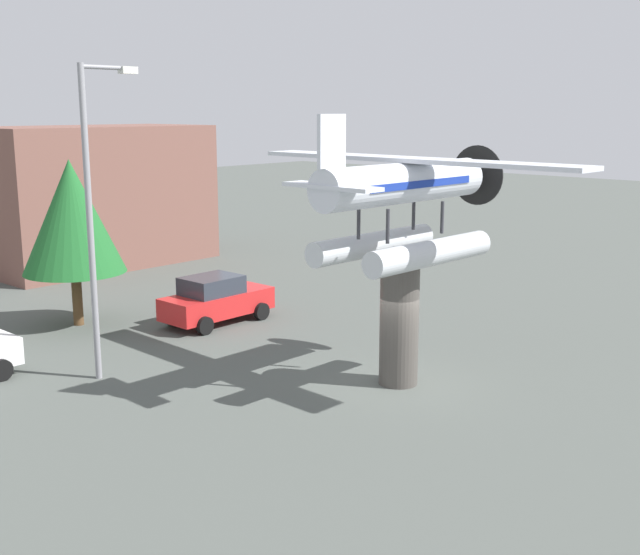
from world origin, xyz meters
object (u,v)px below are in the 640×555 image
car_mid_red (216,299)px  tree_east (72,217)px  floatplane_monument (405,200)px  streetlight_primary (94,203)px  storefront_building (95,196)px  display_pedestal (399,323)px

car_mid_red → tree_east: (-3.52, 3.50, 3.05)m
floatplane_monument → streetlight_primary: streetlight_primary is taller
storefront_building → tree_east: storefront_building is taller
tree_east → storefront_building: bearing=53.9°
storefront_building → tree_east: bearing=-126.1°
car_mid_red → tree_east: size_ratio=0.71×
display_pedestal → tree_east: tree_east is taller
display_pedestal → storefront_building: bearing=78.8°
display_pedestal → floatplane_monument: floatplane_monument is taller
display_pedestal → streetlight_primary: (-5.29, 6.71, 3.32)m
floatplane_monument → tree_east: size_ratio=1.75×
display_pedestal → car_mid_red: display_pedestal is taller
tree_east → display_pedestal: bearing=-77.8°
floatplane_monument → streetlight_primary: bearing=130.6°
streetlight_primary → storefront_building: streetlight_primary is taller
car_mid_red → floatplane_monument: bearing=-94.6°
display_pedestal → streetlight_primary: size_ratio=0.40×
floatplane_monument → tree_east: bearing=104.5°
storefront_building → display_pedestal: bearing=-101.2°
streetlight_primary → storefront_building: size_ratio=0.81×
storefront_building → floatplane_monument: bearing=-100.8°
floatplane_monument → car_mid_red: floatplane_monument is taller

